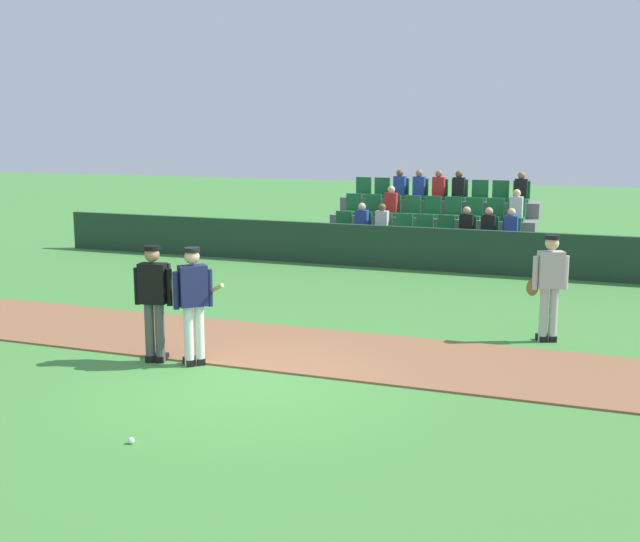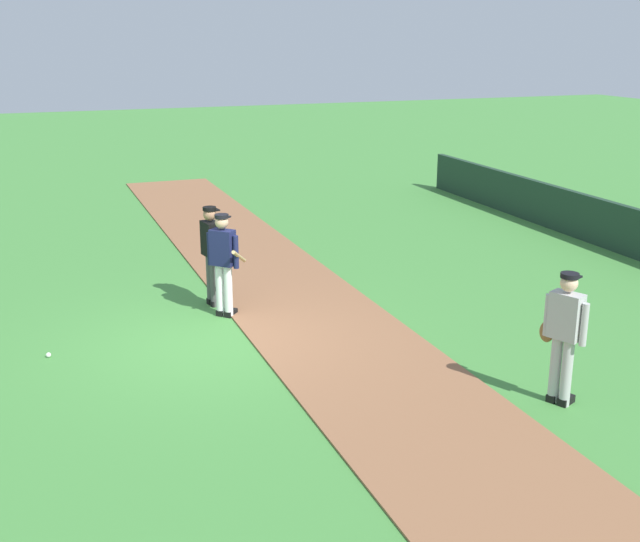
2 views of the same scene
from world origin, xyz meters
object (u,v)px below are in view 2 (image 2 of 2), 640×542
(umpire_home_plate, at_px, (212,250))
(runner_grey_jersey, at_px, (564,333))
(baseball, at_px, (48,355))
(batter_navy_jersey, at_px, (224,261))

(umpire_home_plate, distance_m, runner_grey_jersey, 6.27)
(umpire_home_plate, xyz_separation_m, runner_grey_jersey, (5.37, 3.24, -0.04))
(umpire_home_plate, bearing_deg, baseball, -62.88)
(batter_navy_jersey, distance_m, runner_grey_jersey, 5.71)
(umpire_home_plate, height_order, runner_grey_jersey, same)
(batter_navy_jersey, xyz_separation_m, runner_grey_jersey, (4.73, 3.20, -0.01))
(batter_navy_jersey, bearing_deg, umpire_home_plate, -176.43)
(runner_grey_jersey, height_order, baseball, runner_grey_jersey)
(batter_navy_jersey, bearing_deg, baseball, -74.21)
(umpire_home_plate, xyz_separation_m, baseball, (1.46, -2.85, -0.96))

